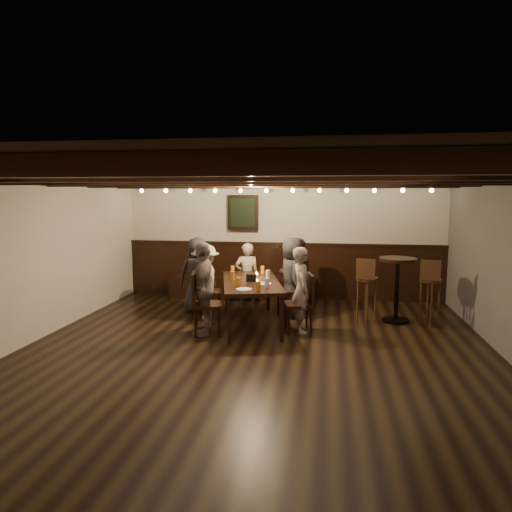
% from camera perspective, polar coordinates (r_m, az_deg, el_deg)
% --- Properties ---
extents(room, '(7.00, 7.00, 7.00)m').
position_cam_1_polar(room, '(8.16, 0.40, 0.35)').
color(room, black).
rests_on(room, ground).
extents(dining_table, '(1.31, 2.10, 0.73)m').
position_cam_1_polar(dining_table, '(7.40, -0.63, -3.57)').
color(dining_table, black).
rests_on(dining_table, floor).
extents(chair_left_near, '(0.53, 0.53, 0.97)m').
position_cam_1_polar(chair_left_near, '(7.91, -6.10, -5.66)').
color(chair_left_near, black).
rests_on(chair_left_near, floor).
extents(chair_left_far, '(0.53, 0.53, 0.95)m').
position_cam_1_polar(chair_left_far, '(7.04, -6.27, -7.38)').
color(chair_left_far, black).
rests_on(chair_left_far, floor).
extents(chair_right_near, '(0.52, 0.52, 0.95)m').
position_cam_1_polar(chair_right_near, '(8.00, 4.32, -5.52)').
color(chair_right_near, black).
rests_on(chair_right_near, floor).
extents(chair_right_far, '(0.50, 0.50, 0.91)m').
position_cam_1_polar(chair_right_far, '(7.14, 5.44, -7.26)').
color(chair_right_far, black).
rests_on(chair_right_far, floor).
extents(person_bench_left, '(0.75, 0.58, 1.36)m').
position_cam_1_polar(person_bench_left, '(8.28, -7.30, -2.35)').
color(person_bench_left, '#2A2A2C').
rests_on(person_bench_left, floor).
extents(person_bench_centre, '(0.51, 0.40, 1.24)m').
position_cam_1_polar(person_bench_centre, '(8.44, -1.13, -2.52)').
color(person_bench_centre, gray).
rests_on(person_bench_centre, floor).
extents(person_bench_right, '(0.74, 0.64, 1.32)m').
position_cam_1_polar(person_bench_right, '(8.39, 5.08, -2.32)').
color(person_bench_right, '#511B23').
rests_on(person_bench_right, floor).
extents(person_left_near, '(0.66, 0.92, 1.29)m').
position_cam_1_polar(person_left_near, '(7.84, -6.35, -3.17)').
color(person_left_near, '#9F9787').
rests_on(person_left_near, floor).
extents(person_left_far, '(0.53, 0.89, 1.42)m').
position_cam_1_polar(person_left_far, '(6.94, -6.57, -4.05)').
color(person_left_far, gray).
rests_on(person_left_far, floor).
extents(person_right_near, '(0.59, 0.76, 1.39)m').
position_cam_1_polar(person_right_near, '(7.92, 4.56, -2.66)').
color(person_right_near, '#28282A').
rests_on(person_right_near, floor).
extents(person_right_far, '(0.42, 0.55, 1.33)m').
position_cam_1_polar(person_right_far, '(7.06, 5.73, -4.22)').
color(person_right_far, gray).
rests_on(person_right_far, floor).
extents(pint_a, '(0.07, 0.07, 0.14)m').
position_cam_1_polar(pint_a, '(8.05, -2.97, -1.72)').
color(pint_a, '#BF7219').
rests_on(pint_a, dining_table).
extents(pint_b, '(0.07, 0.07, 0.14)m').
position_cam_1_polar(pint_b, '(8.04, 0.82, -1.73)').
color(pint_b, '#BF7219').
rests_on(pint_b, dining_table).
extents(pint_c, '(0.07, 0.07, 0.14)m').
position_cam_1_polar(pint_c, '(7.46, -2.99, -2.47)').
color(pint_c, '#BF7219').
rests_on(pint_c, dining_table).
extents(pint_d, '(0.07, 0.07, 0.14)m').
position_cam_1_polar(pint_d, '(7.60, 1.52, -2.28)').
color(pint_d, silver).
rests_on(pint_d, dining_table).
extents(pint_e, '(0.07, 0.07, 0.14)m').
position_cam_1_polar(pint_e, '(6.93, -2.19, -3.27)').
color(pint_e, '#BF7219').
rests_on(pint_e, dining_table).
extents(pint_f, '(0.07, 0.07, 0.14)m').
position_cam_1_polar(pint_f, '(6.86, 1.36, -3.37)').
color(pint_f, silver).
rests_on(pint_f, dining_table).
extents(pint_g, '(0.07, 0.07, 0.14)m').
position_cam_1_polar(pint_g, '(6.60, 0.29, -3.81)').
color(pint_g, '#BF7219').
rests_on(pint_g, dining_table).
extents(plate_near, '(0.24, 0.24, 0.01)m').
position_cam_1_polar(plate_near, '(6.70, -1.49, -4.19)').
color(plate_near, white).
rests_on(plate_near, dining_table).
extents(plate_far, '(0.24, 0.24, 0.01)m').
position_cam_1_polar(plate_far, '(7.11, 0.99, -3.48)').
color(plate_far, white).
rests_on(plate_far, dining_table).
extents(condiment_caddy, '(0.15, 0.10, 0.12)m').
position_cam_1_polar(condiment_caddy, '(7.33, -0.60, -2.73)').
color(condiment_caddy, black).
rests_on(condiment_caddy, dining_table).
extents(candle, '(0.05, 0.05, 0.05)m').
position_cam_1_polar(candle, '(7.69, 0.11, -2.50)').
color(candle, beige).
rests_on(candle, dining_table).
extents(high_top_table, '(0.61, 0.61, 1.08)m').
position_cam_1_polar(high_top_table, '(7.92, 17.23, -2.88)').
color(high_top_table, black).
rests_on(high_top_table, floor).
extents(bar_stool_left, '(0.37, 0.38, 1.10)m').
position_cam_1_polar(bar_stool_left, '(7.73, 13.65, -5.31)').
color(bar_stool_left, '#361E11').
rests_on(bar_stool_left, floor).
extents(bar_stool_right, '(0.37, 0.39, 1.10)m').
position_cam_1_polar(bar_stool_right, '(7.92, 20.88, -5.28)').
color(bar_stool_right, '#361E11').
rests_on(bar_stool_right, floor).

